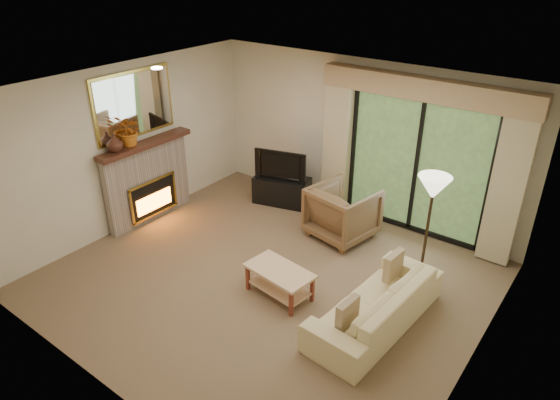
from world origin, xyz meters
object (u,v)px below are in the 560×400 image
Objects in this scene: media_console at (282,190)px; coffee_table at (279,282)px; sofa at (376,304)px; armchair at (343,212)px.

media_console is 2.64m from coffee_table.
sofa is 1.28m from coffee_table.
armchair is at bearing -28.97° from media_console.
media_console is 0.49× the size of sofa.
armchair is at bearing 100.92° from coffee_table.
sofa is 2.26× the size of coffee_table.
sofa is at bearing 142.54° from armchair.
coffee_table is (0.12, -1.79, -0.22)m from armchair.
sofa reaches higher than media_console.
media_console is 1.48m from armchair.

